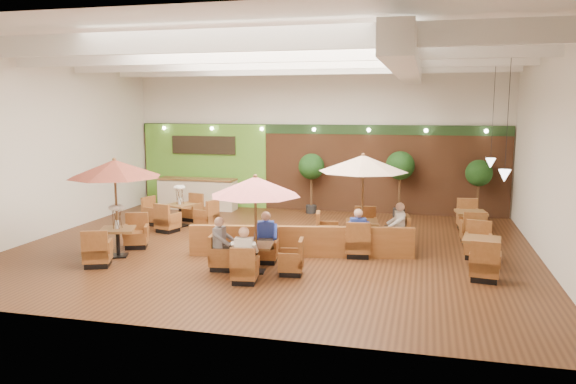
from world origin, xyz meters
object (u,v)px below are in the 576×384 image
(table_1, at_px, (256,205))
(table_3, at_px, (180,213))
(table_4, at_px, (481,254))
(topiary_0, at_px, (311,169))
(table_2, at_px, (363,184))
(booth_divider, at_px, (301,242))
(table_0, at_px, (115,182))
(diner_3, at_px, (358,228))
(diner_0, at_px, (244,249))
(topiary_2, at_px, (479,175))
(diner_1, at_px, (266,233))
(service_counter, at_px, (198,194))
(diner_4, at_px, (398,222))
(diner_2, at_px, (222,238))
(table_5, at_px, (470,224))
(topiary_1, at_px, (400,168))

(table_1, relative_size, table_3, 0.90)
(table_4, distance_m, topiary_0, 8.25)
(table_2, bearing_deg, table_4, -33.24)
(booth_divider, distance_m, table_0, 5.01)
(table_4, relative_size, diner_3, 3.19)
(table_1, xyz_separation_m, diner_0, (-0.00, -0.85, -0.84))
(diner_3, bearing_deg, table_0, 178.68)
(booth_divider, distance_m, table_3, 5.43)
(topiary_2, distance_m, diner_1, 8.83)
(service_counter, distance_m, table_0, 7.14)
(diner_4, bearing_deg, diner_2, 117.35)
(table_5, bearing_deg, table_4, -96.10)
(table_5, bearing_deg, diner_4, -139.42)
(diner_2, bearing_deg, topiary_1, 147.25)
(table_4, bearing_deg, diner_4, 154.87)
(diner_1, relative_size, diner_2, 1.01)
(booth_divider, height_order, topiary_2, topiary_2)
(service_counter, height_order, diner_3, diner_3)
(table_5, height_order, topiary_1, topiary_1)
(table_4, bearing_deg, diner_2, -157.35)
(table_5, relative_size, topiary_2, 1.26)
(diner_1, bearing_deg, topiary_0, -101.53)
(booth_divider, relative_size, table_4, 2.23)
(booth_divider, relative_size, diner_0, 7.10)
(table_2, distance_m, topiary_2, 5.85)
(service_counter, height_order, booth_divider, service_counter)
(service_counter, height_order, table_0, table_0)
(diner_4, bearing_deg, topiary_2, -36.15)
(table_3, relative_size, table_5, 0.98)
(booth_divider, bearing_deg, diner_1, -144.62)
(table_1, height_order, diner_2, table_1)
(table_1, distance_m, diner_2, 1.20)
(booth_divider, distance_m, table_2, 2.38)
(diner_0, height_order, diner_2, diner_2)
(table_0, relative_size, table_5, 1.02)
(table_2, bearing_deg, table_0, -167.40)
(service_counter, bearing_deg, topiary_2, 1.12)
(table_4, xyz_separation_m, diner_2, (-6.02, -1.56, 0.40))
(topiary_0, xyz_separation_m, diner_4, (3.35, -4.75, -0.86))
(table_3, xyz_separation_m, diner_4, (7.06, -1.48, 0.36))
(topiary_1, bearing_deg, diner_0, -109.05)
(topiary_2, distance_m, diner_3, 6.70)
(table_0, bearing_deg, booth_divider, -7.79)
(topiary_1, bearing_deg, diner_2, -116.31)
(diner_1, distance_m, diner_3, 2.42)
(table_2, height_order, table_3, table_2)
(table_0, xyz_separation_m, topiary_0, (3.67, 7.17, -0.32))
(diner_3, bearing_deg, table_3, 143.34)
(topiary_1, relative_size, diner_3, 2.85)
(table_2, bearing_deg, topiary_1, 71.51)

